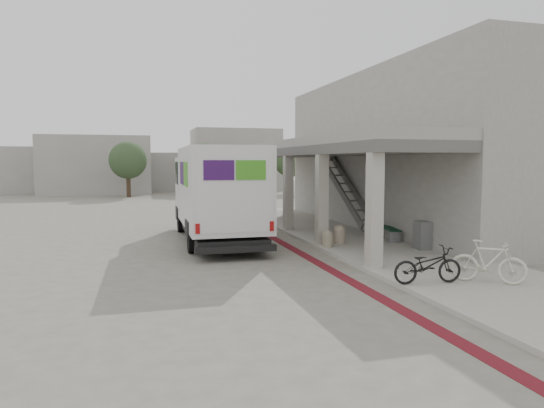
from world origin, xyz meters
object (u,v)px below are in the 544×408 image
object	(u,v)px
bicycle_black	(428,265)
utility_cabinet	(422,235)
fedex_truck	(217,192)
bicycle_cream	(488,262)
bench	(388,230)

from	to	relation	value
bicycle_black	utility_cabinet	bearing A→B (deg)	-25.61
fedex_truck	bicycle_cream	distance (m)	10.27
utility_cabinet	bicycle_cream	xyz separation A→B (m)	(-1.06, -4.47, 0.05)
bench	utility_cabinet	distance (m)	2.27
fedex_truck	bench	distance (m)	6.74
bench	utility_cabinet	size ratio (longest dim) A/B	2.10
fedex_truck	bicycle_cream	bearing A→B (deg)	-58.30
bicycle_black	bicycle_cream	distance (m)	1.49
bench	bicycle_black	world-z (taller)	bicycle_black
bench	fedex_truck	bearing A→B (deg)	173.61
utility_cabinet	bench	bearing A→B (deg)	94.71
fedex_truck	bench	xyz separation A→B (m)	(6.27, -2.01, -1.46)
bench	bicycle_cream	distance (m)	6.81
fedex_truck	utility_cabinet	distance (m)	7.73
fedex_truck	bench	world-z (taller)	fedex_truck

